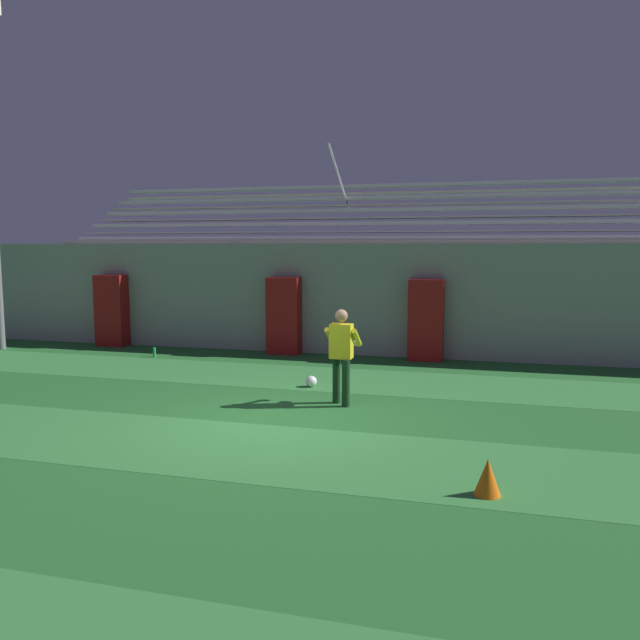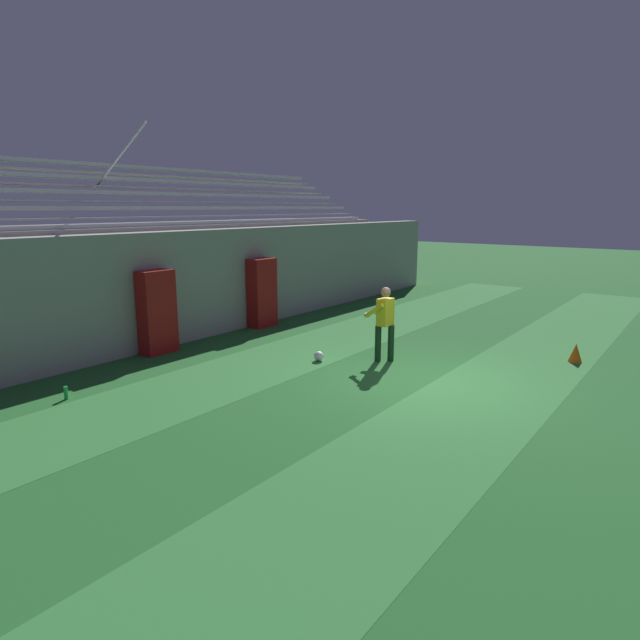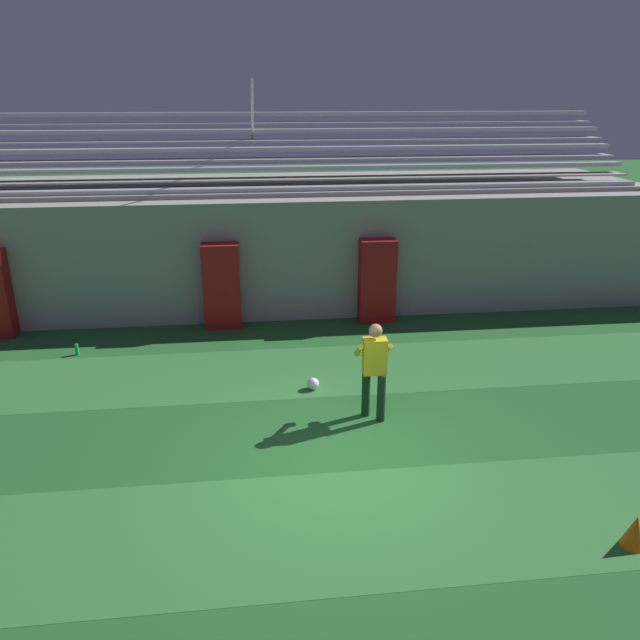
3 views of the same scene
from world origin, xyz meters
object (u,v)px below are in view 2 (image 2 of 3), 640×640
at_px(padding_pillar_gate_left, 157,312).
at_px(traffic_cone, 576,353).
at_px(padding_pillar_gate_right, 262,293).
at_px(soccer_ball, 319,356).
at_px(goalkeeper, 384,319).
at_px(water_bottle, 66,393).

relative_size(padding_pillar_gate_left, traffic_cone, 4.65).
bearing_deg(traffic_cone, padding_pillar_gate_right, 100.33).
distance_m(padding_pillar_gate_left, soccer_ball, 3.94).
relative_size(padding_pillar_gate_left, soccer_ball, 8.89).
xyz_separation_m(goalkeeper, traffic_cone, (2.47, -3.46, -0.74)).
bearing_deg(water_bottle, soccer_ball, -24.78).
relative_size(padding_pillar_gate_right, goalkeeper, 1.17).
bearing_deg(water_bottle, padding_pillar_gate_left, 23.51).
xyz_separation_m(padding_pillar_gate_left, traffic_cone, (5.05, -8.06, -0.77)).
distance_m(soccer_ball, traffic_cone, 5.70).
xyz_separation_m(goalkeeper, soccer_ball, (-0.88, 1.16, -0.84)).
relative_size(goalkeeper, traffic_cone, 3.98).
xyz_separation_m(padding_pillar_gate_right, soccer_ball, (-1.88, -3.45, -0.87)).
xyz_separation_m(padding_pillar_gate_left, water_bottle, (-2.97, -1.29, -0.86)).
relative_size(padding_pillar_gate_left, padding_pillar_gate_right, 1.00).
xyz_separation_m(padding_pillar_gate_right, water_bottle, (-6.55, -1.29, -0.86)).
height_order(traffic_cone, water_bottle, traffic_cone).
xyz_separation_m(padding_pillar_gate_left, goalkeeper, (2.58, -4.60, -0.02)).
relative_size(goalkeeper, soccer_ball, 7.59).
xyz_separation_m(goalkeeper, water_bottle, (-5.55, 3.31, -0.83)).
distance_m(padding_pillar_gate_right, soccer_ball, 4.02).
bearing_deg(traffic_cone, goalkeeper, 125.56).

